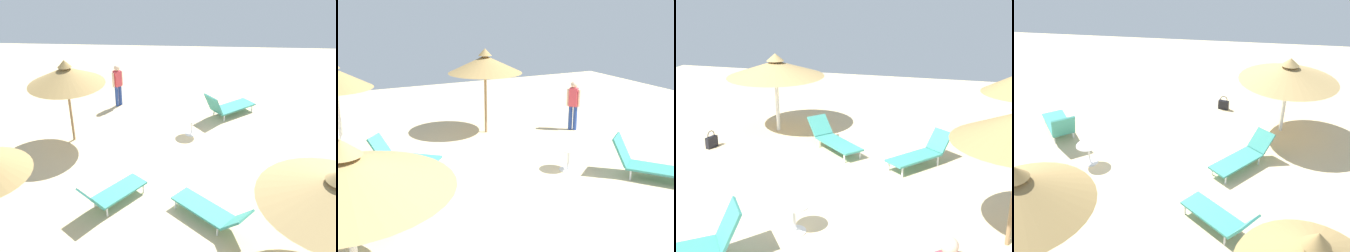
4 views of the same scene
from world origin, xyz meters
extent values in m
cube|color=beige|center=(0.00, 0.00, -0.05)|extent=(24.00, 24.00, 0.10)
cylinder|color=olive|center=(-3.57, 1.43, 1.16)|extent=(0.08, 0.08, 2.31)
cone|color=#997A47|center=(-3.57, 1.43, 2.19)|extent=(2.29, 2.29, 0.54)
cone|color=#997A47|center=(-3.57, 1.43, 2.55)|extent=(0.41, 0.41, 0.22)
cone|color=#997A47|center=(-4.08, -2.87, 2.38)|extent=(0.37, 0.37, 0.22)
cylinder|color=white|center=(2.75, -3.29, 1.05)|extent=(0.11, 0.11, 2.11)
cone|color=tan|center=(2.75, -3.29, 1.92)|extent=(2.88, 2.88, 0.47)
cone|color=tan|center=(2.75, -3.29, 2.26)|extent=(0.52, 0.52, 0.22)
cube|color=teal|center=(-1.60, -1.45, 0.28)|extent=(1.34, 1.46, 0.05)
cylinder|color=silver|center=(-1.41, -0.84, 0.13)|extent=(0.04, 0.04, 0.26)
cylinder|color=silver|center=(-1.04, -1.14, 0.13)|extent=(0.04, 0.04, 0.26)
cylinder|color=silver|center=(-2.16, -1.76, 0.13)|extent=(0.04, 0.04, 0.26)
cylinder|color=silver|center=(-1.80, -2.06, 0.13)|extent=(0.04, 0.04, 0.26)
cube|color=teal|center=(-2.15, -2.12, 0.55)|extent=(0.66, 0.63, 0.51)
cube|color=teal|center=(0.45, -1.94, 0.27)|extent=(1.53, 1.44, 0.05)
cylinder|color=silver|center=(-0.19, -1.69, 0.12)|extent=(0.04, 0.04, 0.24)
cylinder|color=silver|center=(0.13, -1.33, 0.12)|extent=(0.04, 0.04, 0.24)
cylinder|color=silver|center=(0.77, -2.54, 0.12)|extent=(0.04, 0.04, 0.24)
cylinder|color=silver|center=(1.09, -2.18, 0.12)|extent=(0.04, 0.04, 0.24)
cube|color=teal|center=(1.18, -2.58, 0.52)|extent=(0.72, 0.73, 0.49)
cube|color=teal|center=(1.70, 3.62, 0.27)|extent=(1.68, 1.51, 0.05)
cylinder|color=silver|center=(2.07, 4.26, 0.12)|extent=(0.04, 0.04, 0.24)
cylinder|color=silver|center=(2.41, 3.82, 0.12)|extent=(0.04, 0.04, 0.24)
cylinder|color=silver|center=(1.00, 3.42, 0.12)|extent=(0.04, 0.04, 0.24)
cylinder|color=silver|center=(1.34, 2.99, 0.12)|extent=(0.04, 0.04, 0.24)
cube|color=teal|center=(0.93, 3.02, 0.62)|extent=(0.70, 0.75, 0.68)
cube|color=black|center=(3.95, -1.43, 0.16)|extent=(0.21, 0.38, 0.31)
torus|color=black|center=(3.95, -1.43, 0.36)|extent=(0.09, 0.25, 0.25)
cylinder|color=silver|center=(0.19, 2.01, 0.57)|extent=(0.61, 0.61, 0.02)
cylinder|color=silver|center=(0.19, 2.01, 0.28)|extent=(0.05, 0.05, 0.55)
cylinder|color=silver|center=(0.19, 2.01, 0.01)|extent=(0.43, 0.43, 0.02)
camera|label=1|loc=(0.03, -8.75, 6.13)|focal=39.96mm
camera|label=2|loc=(8.07, -3.58, 4.02)|focal=44.20mm
camera|label=3|loc=(-2.54, 8.67, 4.45)|focal=47.36mm
camera|label=4|loc=(-7.46, -1.68, 5.83)|focal=38.75mm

